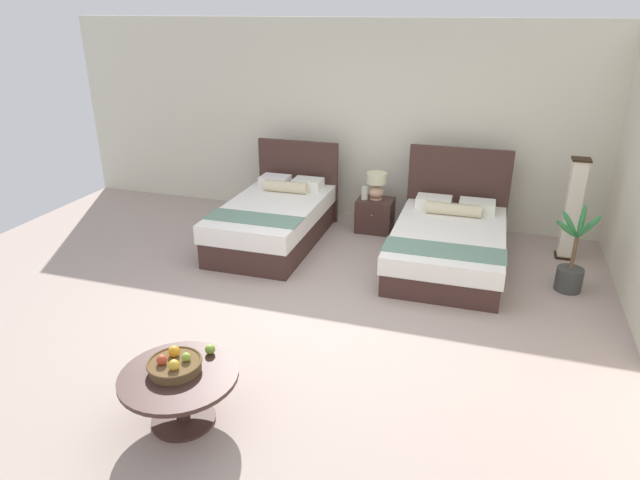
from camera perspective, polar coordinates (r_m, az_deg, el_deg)
ground_plane at (r=5.84m, az=-0.02°, el=-7.26°), size 9.75×9.52×0.02m
wall_back at (r=8.07m, az=6.57°, el=11.79°), size 9.75×0.12×2.79m
bed_near_window at (r=7.40m, az=-4.66°, el=2.14°), size 1.20×2.10×1.16m
bed_near_corner at (r=6.94m, az=13.04°, el=-0.16°), size 1.34×2.13×1.22m
nightstand at (r=7.81m, az=5.65°, el=2.57°), size 0.49×0.43×0.46m
table_lamp at (r=7.68m, az=5.81°, el=5.73°), size 0.28×0.28×0.37m
vase at (r=7.70m, az=4.60°, el=4.84°), size 0.09×0.09×0.18m
coffee_table at (r=4.38m, az=-14.17°, el=-14.26°), size 0.88×0.88×0.43m
fruit_bowl at (r=4.34m, az=-14.68°, el=-12.21°), size 0.41×0.41×0.15m
loose_apple at (r=4.47m, az=-11.20°, el=-10.92°), size 0.08×0.08×0.08m
floor_lamp_corner at (r=7.45m, az=24.44°, el=2.86°), size 0.21×0.21×1.27m
potted_palm at (r=6.69m, az=24.33°, el=-2.51°), size 0.51×0.61×0.95m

